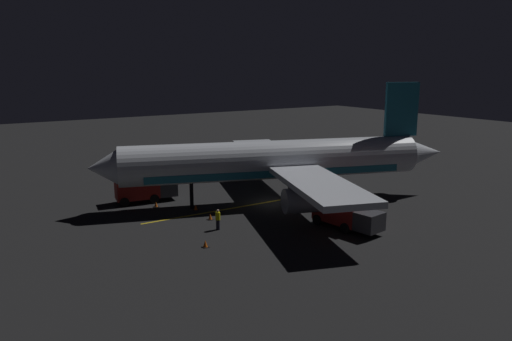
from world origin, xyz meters
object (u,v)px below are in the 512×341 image
at_px(ground_crew_worker, 218,219).
at_px(traffic_cone_under_wing, 156,204).
at_px(baggage_truck, 143,189).
at_px(traffic_cone_near_right, 210,217).
at_px(airliner, 279,161).
at_px(traffic_cone_near_left, 196,207).
at_px(traffic_cone_far, 205,244).
at_px(catering_truck, 345,215).

distance_m(ground_crew_worker, traffic_cone_under_wing, 9.28).
relative_size(baggage_truck, traffic_cone_near_right, 11.21).
xyz_separation_m(airliner, traffic_cone_near_left, (2.06, 8.11, -3.90)).
height_order(airliner, traffic_cone_far, airliner).
bearing_deg(catering_truck, airliner, 0.06).
xyz_separation_m(baggage_truck, ground_crew_worker, (-11.50, -2.21, -0.45)).
distance_m(traffic_cone_near_right, traffic_cone_under_wing, 6.84).
distance_m(airliner, traffic_cone_far, 14.21).
bearing_deg(baggage_truck, traffic_cone_far, 178.04).
xyz_separation_m(catering_truck, traffic_cone_far, (2.42, 11.73, -0.95)).
bearing_deg(traffic_cone_near_left, catering_truck, -144.83).
relative_size(ground_crew_worker, traffic_cone_under_wing, 3.16).
bearing_deg(traffic_cone_near_left, ground_crew_worker, 171.51).
relative_size(catering_truck, traffic_cone_near_right, 11.47).
xyz_separation_m(ground_crew_worker, traffic_cone_near_right, (2.72, -0.70, -0.64)).
xyz_separation_m(traffic_cone_under_wing, traffic_cone_far, (-12.08, 0.86, 0.00)).
distance_m(ground_crew_worker, traffic_cone_near_left, 6.18).
height_order(traffic_cone_near_left, traffic_cone_under_wing, same).
bearing_deg(catering_truck, baggage_truck, 33.54).
relative_size(baggage_truck, traffic_cone_far, 11.21).
distance_m(airliner, traffic_cone_near_left, 9.23).
distance_m(catering_truck, traffic_cone_far, 12.01).
distance_m(traffic_cone_near_left, traffic_cone_under_wing, 4.06).
relative_size(traffic_cone_near_right, traffic_cone_far, 1.00).
height_order(baggage_truck, ground_crew_worker, baggage_truck).
xyz_separation_m(traffic_cone_near_right, traffic_cone_under_wing, (6.35, 2.54, 0.00)).
bearing_deg(baggage_truck, ground_crew_worker, -169.14).
distance_m(baggage_truck, catering_truck, 20.32).
relative_size(catering_truck, traffic_cone_far, 11.47).
bearing_deg(airliner, traffic_cone_near_right, 98.90).
height_order(baggage_truck, traffic_cone_under_wing, baggage_truck).
distance_m(airliner, baggage_truck, 13.78).
bearing_deg(traffic_cone_near_right, catering_truck, -134.41).
height_order(baggage_truck, traffic_cone_near_left, baggage_truck).
bearing_deg(baggage_truck, traffic_cone_near_right, -161.70).
distance_m(catering_truck, traffic_cone_under_wing, 18.15).
relative_size(baggage_truck, traffic_cone_under_wing, 11.21).
bearing_deg(traffic_cone_near_right, baggage_truck, 18.30).
bearing_deg(catering_truck, traffic_cone_under_wing, 36.84).
xyz_separation_m(traffic_cone_near_left, traffic_cone_near_right, (-3.36, 0.21, 0.00)).
relative_size(traffic_cone_near_left, traffic_cone_under_wing, 1.00).
distance_m(baggage_truck, traffic_cone_near_left, 6.34).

